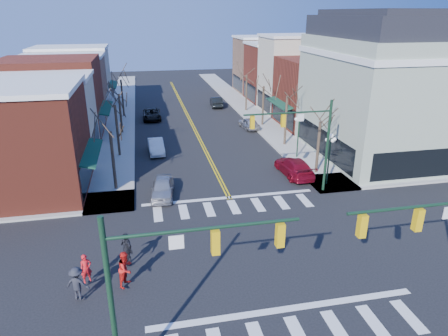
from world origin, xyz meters
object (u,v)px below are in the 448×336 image
car_left_near (163,188)px  victorian_corner (388,86)px  car_left_far (152,114)px  pedestrian_red_a (86,269)px  lamppost_midblock (299,128)px  lamppost_corner (330,150)px  car_right_near (294,167)px  car_right_far (216,102)px  pedestrian_red_b (126,269)px  pedestrian_dark_b (77,283)px  car_right_mid (249,123)px  car_left_mid (156,146)px  pedestrian_dark_a (127,249)px

car_left_near → victorian_corner: bearing=21.3°
car_left_far → pedestrian_red_a: (-4.49, -33.64, 0.26)m
lamppost_midblock → car_left_near: (-13.06, -5.93, -2.27)m
lamppost_corner → car_right_near: size_ratio=0.84×
lamppost_corner → car_right_far: size_ratio=0.97×
pedestrian_red_b → victorian_corner: bearing=-27.0°
lamppost_midblock → pedestrian_dark_b: 24.68m
victorian_corner → pedestrian_red_b: 29.16m
victorian_corner → pedestrian_red_a: 30.51m
victorian_corner → pedestrian_dark_b: 31.36m
car_right_mid → pedestrian_dark_b: 32.28m
car_right_mid → pedestrian_red_a: size_ratio=2.52×
victorian_corner → car_left_near: size_ratio=3.49×
pedestrian_red_b → pedestrian_dark_b: size_ratio=1.09×
car_left_far → car_right_near: size_ratio=0.95×
car_left_mid → car_right_near: (11.27, -8.26, 0.07)m
victorian_corner → pedestrian_red_a: (-25.79, -15.25, -5.72)m
pedestrian_red_b → pedestrian_dark_a: size_ratio=1.00×
car_left_near → pedestrian_red_b: size_ratio=2.14×
car_right_near → lamppost_corner: bearing=123.2°
car_left_far → car_right_mid: (11.20, -6.87, -0.01)m
victorian_corner → pedestrian_dark_a: victorian_corner is taller
lamppost_midblock → car_right_near: 4.87m
car_right_far → pedestrian_red_b: pedestrian_red_b is taller
car_left_near → car_right_far: (9.66, 29.50, 0.04)m
lamppost_corner → pedestrian_red_a: lamppost_corner is taller
car_left_near → car_right_near: bearing=17.0°
car_left_mid → car_left_far: same height
victorian_corner → lamppost_midblock: (-8.30, 0.50, -3.70)m
car_left_near → car_left_far: (0.06, 23.82, -0.02)m
car_right_near → car_right_mid: (0.00, 14.97, -0.07)m
car_left_far → car_right_mid: size_ratio=1.24×
car_left_mid → car_right_near: 13.97m
car_left_near → car_right_mid: (11.26, 16.95, -0.02)m
car_left_mid → car_left_far: bearing=87.6°
car_right_far → pedestrian_dark_b: pedestrian_dark_b is taller
victorian_corner → lamppost_corner: victorian_corner is taller
lamppost_midblock → pedestrian_dark_b: lamppost_midblock is taller
victorian_corner → car_right_near: bearing=-161.2°
car_right_mid → car_right_far: bearing=-89.6°
car_right_mid → victorian_corner: bearing=124.4°
car_right_near → car_right_far: car_right_near is taller
car_right_far → pedestrian_red_a: 41.78m
car_right_far → pedestrian_red_b: bearing=77.1°
victorian_corner → pedestrian_red_b: (-23.80, -15.91, -5.56)m
car_right_mid → pedestrian_red_b: pedestrian_red_b is taller
victorian_corner → lamppost_corner: bearing=-144.1°
pedestrian_red_b → car_right_near: bearing=-18.5°
car_left_far → pedestrian_red_a: bearing=-97.5°
victorian_corner → car_left_mid: (-21.37, 4.81, -5.98)m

